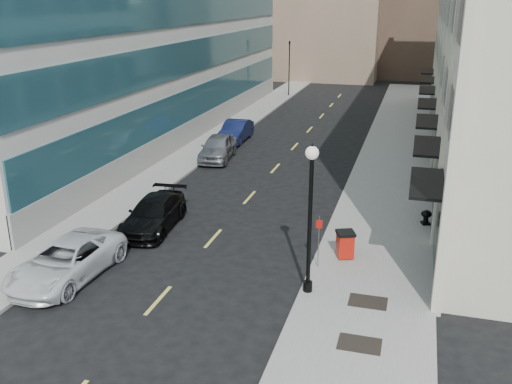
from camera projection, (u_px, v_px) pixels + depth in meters
The scene contains 17 objects.
ground at pixel (133, 329), 19.56m from camera, with size 160.00×160.00×0.00m, color black.
sidewalk_right at pixel (391, 177), 35.76m from camera, with size 5.00×80.00×0.15m, color gray.
sidewalk_left at pixel (184, 160), 39.40m from camera, with size 3.00×80.00×0.15m, color gray.
building_left at pixel (103, 7), 44.99m from camera, with size 16.14×46.00×20.00m.
skyline_stone at pixel (504, 3), 71.59m from camera, with size 10.00×14.00×20.00m, color beige.
grate_mid at pixel (360, 344), 18.44m from camera, with size 1.40×1.00×0.01m, color black.
grate_far at pixel (368, 302), 20.98m from camera, with size 1.40×1.00×0.01m, color black.
road_centerline at pixel (263, 182), 35.01m from camera, with size 0.15×68.20×0.01m.
traffic_signal at pixel (290, 45), 62.74m from camera, with size 0.66×0.66×6.98m.
car_white_van at pixel (66, 261), 22.80m from camera, with size 2.59×5.62×1.56m, color silver.
car_black_pickup at pixel (154, 214), 27.78m from camera, with size 2.12×5.22×1.52m, color black.
car_silver_sedan at pixel (218, 147), 39.50m from camera, with size 2.03×5.04×1.72m, color gray.
car_blue_sedan at pixel (236, 131), 44.46m from camera, with size 1.71×4.89×1.61m, color #121944.
trash_bin at pixel (345, 244), 24.34m from camera, with size 0.96×0.96×1.20m.
lamppost at pixel (310, 207), 20.65m from camera, with size 0.48×0.48×5.83m.
sign_post at pixel (319, 234), 23.27m from camera, with size 0.26×0.07×2.22m.
urn_planter at pixel (426, 216), 27.98m from camera, with size 0.52×0.52×0.72m.
Camera 1 is at (8.73, -15.14, 10.83)m, focal length 40.00 mm.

